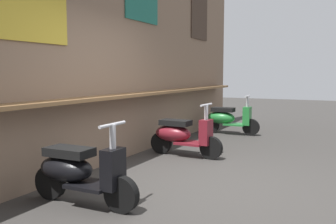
# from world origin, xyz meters

# --- Properties ---
(ground_plane) EXTENTS (34.82, 34.82, 0.00)m
(ground_plane) POSITION_xyz_m (0.00, 0.00, 0.00)
(ground_plane) COLOR #383533
(market_stall_facade) EXTENTS (12.44, 0.61, 3.83)m
(market_stall_facade) POSITION_xyz_m (-0.01, 2.02, 1.91)
(market_stall_facade) COLOR #7F6651
(market_stall_facade) RESTS_ON ground_plane
(scooter_black) EXTENTS (0.46, 1.40, 0.97)m
(scooter_black) POSITION_xyz_m (-1.38, 1.08, 0.39)
(scooter_black) COLOR black
(scooter_black) RESTS_ON ground_plane
(scooter_maroon) EXTENTS (0.46, 1.40, 0.97)m
(scooter_maroon) POSITION_xyz_m (1.42, 1.08, 0.39)
(scooter_maroon) COLOR maroon
(scooter_maroon) RESTS_ON ground_plane
(scooter_green) EXTENTS (0.46, 1.40, 0.97)m
(scooter_green) POSITION_xyz_m (4.14, 1.08, 0.39)
(scooter_green) COLOR #237533
(scooter_green) RESTS_ON ground_plane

